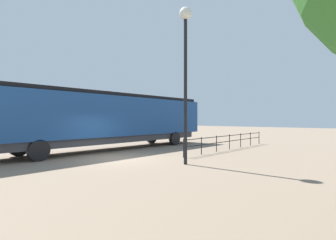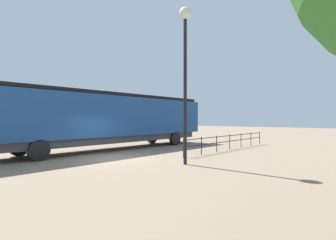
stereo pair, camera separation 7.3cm
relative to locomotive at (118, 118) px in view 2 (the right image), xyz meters
name	(u,v)px [view 2 (the right image)]	position (x,y,z in m)	size (l,w,h in m)	color
ground_plane	(117,159)	(3.61, -2.90, -2.19)	(120.00, 120.00, 0.00)	#84705B
locomotive	(118,118)	(0.00, 0.00, 0.00)	(2.94, 16.92, 3.88)	navy
lamp_post	(185,50)	(7.49, -1.89, 3.20)	(0.59, 0.59, 7.39)	black
platform_fence	(230,140)	(6.14, 5.00, -1.51)	(0.05, 10.63, 1.05)	black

